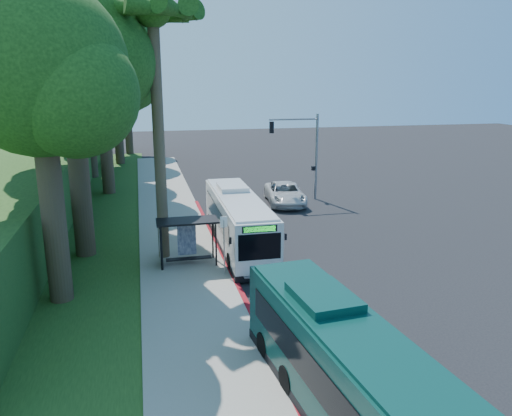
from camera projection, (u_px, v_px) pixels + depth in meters
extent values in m
plane|color=black|center=(297.00, 239.00, 31.04)|extent=(140.00, 140.00, 0.00)
cube|color=gray|center=(179.00, 247.00, 29.42)|extent=(4.50, 70.00, 0.12)
cube|color=maroon|center=(229.00, 268.00, 26.15)|extent=(0.25, 30.00, 0.13)
cube|color=#234719|center=(85.00, 230.00, 32.88)|extent=(8.00, 70.00, 0.06)
cube|color=black|center=(187.00, 221.00, 26.04)|extent=(3.20, 1.50, 0.10)
cube|color=black|center=(160.00, 247.00, 26.05)|extent=(0.06, 1.30, 2.20)
cube|color=navy|center=(187.00, 240.00, 27.02)|extent=(1.00, 0.12, 1.70)
cube|color=black|center=(189.00, 258.00, 26.46)|extent=(2.40, 0.40, 0.06)
cube|color=black|center=(161.00, 243.00, 26.63)|extent=(0.08, 0.08, 2.40)
cube|color=black|center=(213.00, 239.00, 27.24)|extent=(0.08, 0.08, 2.40)
cube|color=black|center=(162.00, 250.00, 25.49)|extent=(0.08, 0.08, 2.40)
cube|color=black|center=(216.00, 246.00, 26.11)|extent=(0.08, 0.08, 2.40)
cylinder|color=gray|center=(224.00, 249.00, 24.76)|extent=(0.06, 0.06, 3.00)
cube|color=white|center=(224.00, 222.00, 24.41)|extent=(0.35, 0.04, 0.55)
cylinder|color=gray|center=(316.00, 157.00, 40.65)|extent=(0.20, 0.20, 7.00)
cylinder|color=gray|center=(294.00, 119.00, 39.43)|extent=(4.00, 0.14, 0.14)
cube|color=black|center=(272.00, 127.00, 39.18)|extent=(0.30, 0.30, 0.90)
cube|color=black|center=(313.00, 168.00, 40.82)|extent=(0.25, 0.25, 0.35)
cylinder|color=#4C3F2D|center=(159.00, 142.00, 26.19)|extent=(0.60, 0.60, 13.00)
sphere|color=#16390F|center=(152.00, 10.00, 24.56)|extent=(1.80, 1.80, 1.80)
cylinder|color=#382B1E|center=(78.00, 164.00, 26.97)|extent=(1.10, 1.10, 10.50)
sphere|color=#16390F|center=(67.00, 38.00, 25.35)|extent=(8.00, 8.00, 8.00)
sphere|color=#16390F|center=(100.00, 62.00, 24.87)|extent=(5.60, 5.60, 5.60)
sphere|color=#16390F|center=(44.00, 57.00, 26.58)|extent=(5.20, 5.20, 5.20)
cylinder|color=#382B1E|center=(75.00, 135.00, 34.11)|extent=(1.18, 1.18, 11.90)
sphere|color=#16390F|center=(64.00, 22.00, 32.28)|extent=(10.00, 10.00, 10.00)
sphere|color=#16390F|center=(96.00, 43.00, 31.65)|extent=(7.00, 7.00, 7.00)
sphere|color=#16390F|center=(42.00, 40.00, 33.80)|extent=(6.50, 6.50, 6.50)
cylinder|color=#382B1E|center=(105.00, 137.00, 42.24)|extent=(1.06, 1.06, 9.80)
sphere|color=#16390F|center=(100.00, 63.00, 40.73)|extent=(8.40, 8.40, 8.40)
sphere|color=#16390F|center=(121.00, 78.00, 40.20)|extent=(5.88, 5.88, 5.88)
sphere|color=#16390F|center=(83.00, 74.00, 42.01)|extent=(5.46, 5.46, 5.46)
cylinder|color=#382B1E|center=(88.00, 122.00, 49.17)|extent=(1.14, 1.14, 11.20)
sphere|color=#16390F|center=(82.00, 49.00, 47.44)|extent=(9.60, 9.60, 9.60)
sphere|color=#16390F|center=(103.00, 62.00, 46.83)|extent=(6.72, 6.72, 6.72)
sphere|color=#16390F|center=(67.00, 60.00, 48.90)|extent=(6.24, 6.24, 6.24)
cylinder|color=#382B1E|center=(118.00, 125.00, 57.52)|extent=(1.02, 1.02, 9.10)
sphere|color=#16390F|center=(114.00, 75.00, 56.12)|extent=(8.00, 8.00, 8.00)
sphere|color=#16390F|center=(130.00, 84.00, 55.60)|extent=(5.60, 5.60, 5.60)
sphere|color=#16390F|center=(103.00, 82.00, 57.33)|extent=(5.20, 5.20, 5.20)
cylinder|color=#382B1E|center=(128.00, 122.00, 65.37)|extent=(0.98, 0.98, 8.40)
sphere|color=#16390F|center=(125.00, 82.00, 64.08)|extent=(7.00, 7.00, 7.00)
sphere|color=#16390F|center=(137.00, 89.00, 63.64)|extent=(4.90, 4.90, 4.90)
sphere|color=#16390F|center=(116.00, 87.00, 65.14)|extent=(4.55, 4.55, 4.55)
cylinder|color=#382B1E|center=(52.00, 203.00, 21.38)|extent=(1.02, 1.02, 9.10)
sphere|color=#16390F|center=(38.00, 67.00, 19.97)|extent=(7.20, 7.20, 7.20)
sphere|color=#16390F|center=(75.00, 94.00, 19.53)|extent=(5.04, 5.04, 5.04)
sphere|color=#16390F|center=(14.00, 87.00, 21.08)|extent=(4.68, 4.68, 4.68)
cube|color=silver|center=(238.00, 220.00, 29.29)|extent=(2.52, 11.30, 2.68)
cube|color=black|center=(238.00, 242.00, 29.64)|extent=(2.55, 11.35, 0.33)
cube|color=black|center=(237.00, 213.00, 29.67)|extent=(2.55, 8.82, 1.03)
cube|color=black|center=(259.00, 247.00, 23.96)|extent=(2.11, 0.14, 1.31)
cube|color=black|center=(223.00, 194.00, 34.49)|extent=(1.92, 0.13, 0.94)
cube|color=#19E533|center=(260.00, 229.00, 23.72)|extent=(1.56, 0.11, 0.26)
cube|color=silver|center=(238.00, 197.00, 28.94)|extent=(2.33, 10.73, 0.11)
cube|color=silver|center=(232.00, 188.00, 30.68)|extent=(1.70, 2.37, 0.33)
cylinder|color=black|center=(231.00, 262.00, 25.96)|extent=(0.29, 0.94, 0.94)
cylinder|color=black|center=(271.00, 258.00, 26.41)|extent=(0.29, 0.94, 0.94)
cylinder|color=black|center=(211.00, 221.00, 33.41)|extent=(0.29, 0.94, 0.94)
cylinder|color=black|center=(243.00, 219.00, 33.86)|extent=(0.29, 0.94, 0.94)
cube|color=#09342E|center=(351.00, 375.00, 13.93)|extent=(3.40, 11.41, 2.67)
cube|color=black|center=(344.00, 358.00, 14.30)|extent=(3.23, 8.95, 1.03)
cube|color=black|center=(280.00, 288.00, 18.97)|extent=(1.91, 0.29, 0.94)
cube|color=#09342E|center=(354.00, 330.00, 13.58)|extent=(3.16, 10.83, 0.11)
cube|color=#09342E|center=(324.00, 297.00, 15.26)|extent=(1.88, 2.48, 0.33)
cylinder|color=black|center=(264.00, 345.00, 17.82)|extent=(0.36, 0.96, 0.94)
cylinder|color=black|center=(319.00, 335.00, 18.48)|extent=(0.36, 0.96, 0.94)
imported|color=silver|center=(285.00, 193.00, 39.75)|extent=(3.51, 6.32, 1.67)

